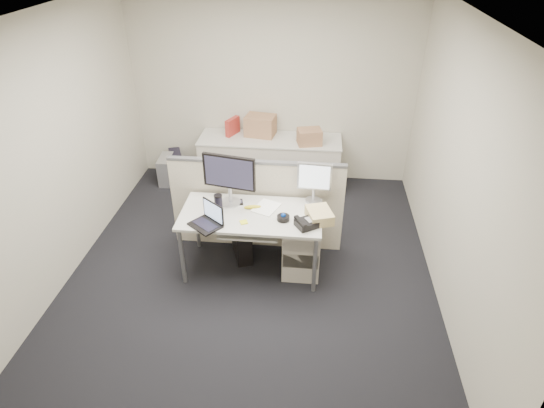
# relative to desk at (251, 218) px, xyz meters

# --- Properties ---
(floor) EXTENTS (4.00, 4.50, 0.01)m
(floor) POSITION_rel_desk_xyz_m (0.00, 0.00, -0.67)
(floor) COLOR black
(floor) RESTS_ON ground
(ceiling) EXTENTS (4.00, 4.50, 0.01)m
(ceiling) POSITION_rel_desk_xyz_m (0.00, 0.00, 2.04)
(ceiling) COLOR white
(ceiling) RESTS_ON ground
(wall_back) EXTENTS (4.00, 0.02, 2.70)m
(wall_back) POSITION_rel_desk_xyz_m (0.00, 2.25, 0.69)
(wall_back) COLOR #B6B39F
(wall_back) RESTS_ON ground
(wall_front) EXTENTS (4.00, 0.02, 2.70)m
(wall_front) POSITION_rel_desk_xyz_m (0.00, -2.25, 0.69)
(wall_front) COLOR #B6B39F
(wall_front) RESTS_ON ground
(wall_left) EXTENTS (0.02, 4.50, 2.70)m
(wall_left) POSITION_rel_desk_xyz_m (-2.00, 0.00, 0.69)
(wall_left) COLOR #B6B39F
(wall_left) RESTS_ON ground
(wall_right) EXTENTS (0.02, 4.50, 2.70)m
(wall_right) POSITION_rel_desk_xyz_m (2.00, 0.00, 0.69)
(wall_right) COLOR #B6B39F
(wall_right) RESTS_ON ground
(desk) EXTENTS (1.50, 0.75, 0.73)m
(desk) POSITION_rel_desk_xyz_m (0.00, 0.00, 0.00)
(desk) COLOR silver
(desk) RESTS_ON floor
(keyboard_tray) EXTENTS (0.62, 0.32, 0.02)m
(keyboard_tray) POSITION_rel_desk_xyz_m (0.00, -0.18, -0.04)
(keyboard_tray) COLOR silver
(keyboard_tray) RESTS_ON desk
(drawer_pedestal) EXTENTS (0.40, 0.55, 0.65)m
(drawer_pedestal) POSITION_rel_desk_xyz_m (0.55, 0.05, -0.34)
(drawer_pedestal) COLOR beige
(drawer_pedestal) RESTS_ON floor
(cubicle_partition) EXTENTS (2.00, 0.06, 1.10)m
(cubicle_partition) POSITION_rel_desk_xyz_m (0.00, 0.45, -0.11)
(cubicle_partition) COLOR beige
(cubicle_partition) RESTS_ON floor
(back_counter) EXTENTS (2.00, 0.60, 0.72)m
(back_counter) POSITION_rel_desk_xyz_m (0.00, 1.93, -0.30)
(back_counter) COLOR beige
(back_counter) RESTS_ON floor
(monitor_main) EXTENTS (0.61, 0.33, 0.58)m
(monitor_main) POSITION_rel_desk_xyz_m (-0.25, 0.18, 0.35)
(monitor_main) COLOR black
(monitor_main) RESTS_ON desk
(monitor_small) EXTENTS (0.38, 0.21, 0.46)m
(monitor_small) POSITION_rel_desk_xyz_m (0.65, 0.32, 0.29)
(monitor_small) COLOR #B7B7BC
(monitor_small) RESTS_ON desk
(laptop) EXTENTS (0.39, 0.38, 0.23)m
(laptop) POSITION_rel_desk_xyz_m (-0.43, -0.28, 0.18)
(laptop) COLOR black
(laptop) RESTS_ON desk
(trackball) EXTENTS (0.17, 0.17, 0.05)m
(trackball) POSITION_rel_desk_xyz_m (0.35, -0.09, 0.09)
(trackball) COLOR black
(trackball) RESTS_ON desk
(desk_phone) EXTENTS (0.28, 0.27, 0.07)m
(desk_phone) POSITION_rel_desk_xyz_m (0.60, -0.18, 0.10)
(desk_phone) COLOR black
(desk_phone) RESTS_ON desk
(paper_stack) EXTENTS (0.33, 0.36, 0.01)m
(paper_stack) POSITION_rel_desk_xyz_m (0.15, 0.12, 0.07)
(paper_stack) COLOR white
(paper_stack) RESTS_ON desk
(sticky_pad) EXTENTS (0.10, 0.10, 0.01)m
(sticky_pad) POSITION_rel_desk_xyz_m (-0.05, -0.18, 0.07)
(sticky_pad) COLOR yellow
(sticky_pad) RESTS_ON desk
(travel_mug) EXTENTS (0.11, 0.11, 0.18)m
(travel_mug) POSITION_rel_desk_xyz_m (-0.35, 0.02, 0.16)
(travel_mug) COLOR black
(travel_mug) RESTS_ON desk
(banana) EXTENTS (0.20, 0.09, 0.04)m
(banana) POSITION_rel_desk_xyz_m (0.00, 0.09, 0.09)
(banana) COLOR gold
(banana) RESTS_ON desk
(cellphone) EXTENTS (0.08, 0.12, 0.02)m
(cellphone) POSITION_rel_desk_xyz_m (-0.15, 0.20, 0.07)
(cellphone) COLOR black
(cellphone) RESTS_ON desk
(manila_folders) EXTENTS (0.32, 0.36, 0.11)m
(manila_folders) POSITION_rel_desk_xyz_m (0.72, -0.05, 0.12)
(manila_folders) COLOR #D7C482
(manila_folders) RESTS_ON desk
(keyboard) EXTENTS (0.45, 0.23, 0.02)m
(keyboard) POSITION_rel_desk_xyz_m (-0.05, -0.14, -0.02)
(keyboard) COLOR black
(keyboard) RESTS_ON keyboard_tray
(pc_tower_desk) EXTENTS (0.31, 0.47, 0.41)m
(pc_tower_desk) POSITION_rel_desk_xyz_m (-0.15, 0.20, -0.46)
(pc_tower_desk) COLOR black
(pc_tower_desk) RESTS_ON floor
(pc_tower_spare_dark) EXTENTS (0.31, 0.46, 0.40)m
(pc_tower_spare_dark) POSITION_rel_desk_xyz_m (-1.45, 2.03, -0.47)
(pc_tower_spare_dark) COLOR black
(pc_tower_spare_dark) RESTS_ON floor
(pc_tower_spare_silver) EXTENTS (0.20, 0.44, 0.40)m
(pc_tower_spare_silver) POSITION_rel_desk_xyz_m (-1.56, 1.86, -0.46)
(pc_tower_spare_silver) COLOR #B7B7BC
(pc_tower_spare_silver) RESTS_ON floor
(cardboard_box_left) EXTENTS (0.45, 0.37, 0.31)m
(cardboard_box_left) POSITION_rel_desk_xyz_m (-0.15, 2.05, 0.21)
(cardboard_box_left) COLOR #A0744B
(cardboard_box_left) RESTS_ON back_counter
(cardboard_box_right) EXTENTS (0.37, 0.31, 0.23)m
(cardboard_box_right) POSITION_rel_desk_xyz_m (0.56, 1.81, 0.17)
(cardboard_box_right) COLOR #A0744B
(cardboard_box_right) RESTS_ON back_counter
(red_binder) EXTENTS (0.18, 0.28, 0.26)m
(red_binder) POSITION_rel_desk_xyz_m (-0.55, 2.03, 0.19)
(red_binder) COLOR #A72C24
(red_binder) RESTS_ON back_counter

